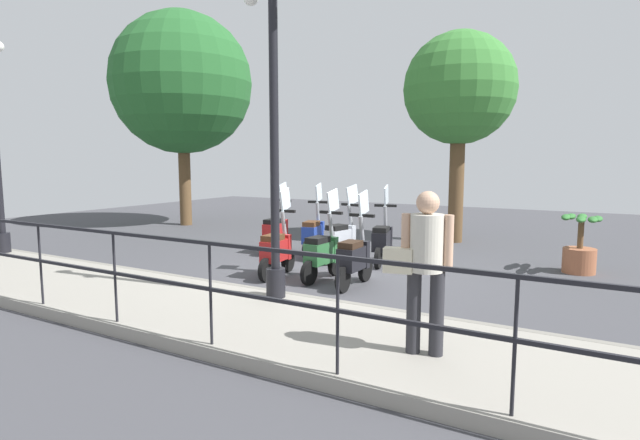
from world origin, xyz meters
TOP-DOWN VIEW (x-y plane):
  - ground_plane at (0.00, 0.00)m, footprint 28.00×28.00m
  - promenade_walkway at (-3.15, 0.00)m, footprint 2.20×20.00m
  - fence_railing at (-4.20, 0.00)m, footprint 0.04×16.03m
  - lamp_post_near at (-2.40, -0.28)m, footprint 0.26×0.90m
  - pedestrian_with_bag at (-3.37, -2.68)m, footprint 0.38×0.64m
  - tree_large at (3.50, 7.22)m, footprint 4.26×4.26m
  - tree_distant at (4.40, -0.97)m, footprint 2.69×2.69m
  - potted_palm at (2.06, -3.82)m, footprint 1.06×0.66m
  - scooter_near_0 at (-0.85, -0.73)m, footprint 1.23×0.44m
  - scooter_near_1 at (-0.71, -0.06)m, footprint 1.23×0.44m
  - scooter_near_2 at (-0.88, 0.75)m, footprint 1.23×0.44m
  - scooter_far_0 at (0.98, -0.45)m, footprint 1.22×0.49m
  - scooter_far_1 at (0.81, 0.36)m, footprint 1.22×0.50m
  - scooter_far_2 at (1.05, 1.14)m, footprint 1.22×0.48m
  - scooter_far_3 at (0.99, 2.06)m, footprint 1.23×0.44m

SIDE VIEW (x-z plane):
  - ground_plane at x=0.00m, z-range 0.00..0.00m
  - promenade_walkway at x=-3.15m, z-range 0.00..0.15m
  - potted_palm at x=2.06m, z-range -0.08..0.97m
  - scooter_near_0 at x=-0.85m, z-range -0.29..1.25m
  - scooter_near_1 at x=-0.71m, z-range -0.29..1.25m
  - scooter_near_2 at x=-0.88m, z-range -0.29..1.25m
  - scooter_far_0 at x=0.98m, z-range -0.29..1.25m
  - scooter_far_1 at x=0.81m, z-range -0.29..1.25m
  - scooter_far_2 at x=1.05m, z-range -0.29..1.25m
  - scooter_far_3 at x=0.99m, z-range -0.29..1.25m
  - fence_railing at x=-4.20m, z-range 0.37..1.44m
  - pedestrian_with_bag at x=-3.37m, z-range 0.28..1.87m
  - lamp_post_near at x=-2.40m, z-range -0.10..4.42m
  - tree_distant at x=4.40m, z-range 1.16..6.24m
  - tree_large at x=3.50m, z-range 1.10..7.57m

